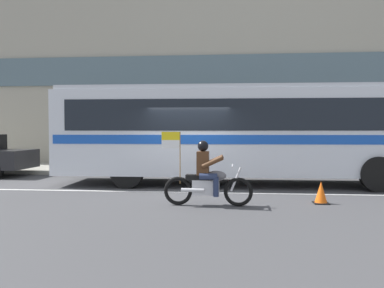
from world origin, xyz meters
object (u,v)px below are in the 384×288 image
at_px(fire_hydrant, 252,161).
at_px(traffic_cone, 321,193).
at_px(transit_bus, 254,128).
at_px(motorcycle_with_rider, 207,178).

xyz_separation_m(fire_hydrant, traffic_cone, (1.28, -6.23, -0.26)).
bearing_deg(fire_hydrant, transit_bus, -92.73).
bearing_deg(transit_bus, motorcycle_with_rider, -110.27).
bearing_deg(traffic_cone, transit_bus, 114.20).
relative_size(transit_bus, fire_hydrant, 17.22).
relative_size(motorcycle_with_rider, fire_hydrant, 2.93).
xyz_separation_m(motorcycle_with_rider, fire_hydrant, (1.51, 6.74, -0.15)).
height_order(fire_hydrant, traffic_cone, fire_hydrant).
height_order(motorcycle_with_rider, traffic_cone, motorcycle_with_rider).
distance_m(transit_bus, traffic_cone, 3.85).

